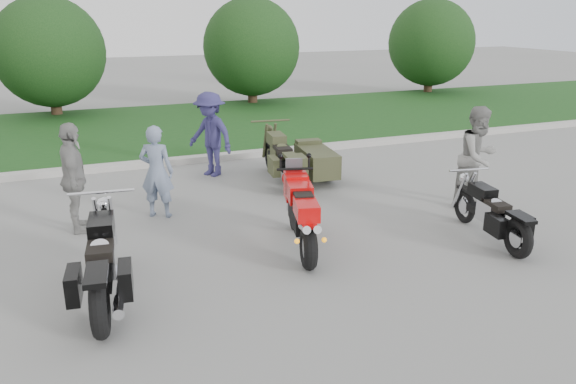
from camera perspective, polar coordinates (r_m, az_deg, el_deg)
name	(u,v)px	position (r m, az deg, el deg)	size (l,w,h in m)	color
ground	(284,260)	(8.30, -0.42, -6.93)	(80.00, 80.00, 0.00)	gray
curb	(193,159)	(13.73, -9.60, 3.28)	(60.00, 0.30, 0.15)	#B3B0A9
grass_strip	(163,128)	(17.72, -12.56, 6.38)	(60.00, 8.00, 0.14)	#24511B
tree_mid_left	(49,52)	(20.56, -23.09, 12.94)	(3.60, 3.60, 4.00)	#3F2B1C
tree_mid_right	(252,47)	(21.63, -3.71, 14.47)	(3.60, 3.60, 4.00)	#3F2B1C
tree_far_right	(431,43)	(25.29, 14.36, 14.47)	(3.60, 3.60, 4.00)	#3F2B1C
sportbike_red	(301,212)	(8.46, 1.37, -2.04)	(0.77, 2.12, 1.02)	black
cruiser_left	(103,266)	(7.32, -18.27, -7.16)	(0.54, 2.52, 0.97)	black
cruiser_right	(494,216)	(9.40, 20.15, -2.33)	(0.47, 2.09, 0.81)	black
cruiser_sidecar	(302,161)	(11.91, 1.46, 3.19)	(1.40, 2.55, 0.98)	black
person_stripe	(157,172)	(10.03, -13.20, 2.02)	(0.60, 0.39, 1.64)	gray
person_grey	(478,157)	(10.88, 18.75, 3.38)	(0.91, 0.71, 1.87)	gray
person_denim	(210,134)	(12.40, -7.89, 5.82)	(1.19, 0.69, 1.85)	navy
person_back	(74,179)	(9.69, -20.92, 1.29)	(1.07, 0.44, 1.82)	gray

